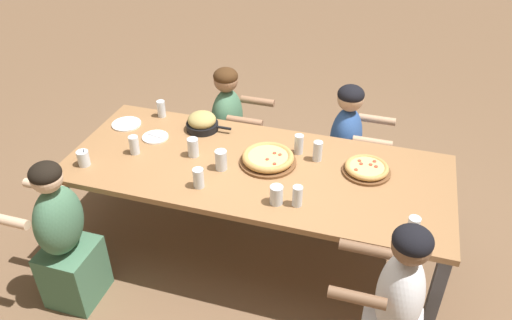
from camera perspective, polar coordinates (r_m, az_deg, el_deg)
ground_plane at (r=3.79m, az=-0.00°, el=-10.41°), size 18.00×18.00×0.00m
dining_table at (r=3.33m, az=-0.00°, el=-1.67°), size 2.53×1.03×0.78m
pizza_board_main at (r=3.30m, az=1.38°, el=0.18°), size 0.38×0.38×0.07m
pizza_board_second at (r=3.29m, az=12.52°, el=-0.98°), size 0.31×0.31×0.06m
skillet_bowl at (r=3.68m, az=-6.18°, el=4.32°), size 0.34×0.24×0.14m
empty_plate_a at (r=3.65m, az=-11.44°, el=2.59°), size 0.19×0.19×0.02m
empty_plate_b at (r=3.86m, az=-14.59°, el=4.00°), size 0.22×0.22×0.02m
cocktail_glass_blue at (r=3.47m, az=-19.11°, el=0.12°), size 0.08×0.08×0.13m
drinking_glass_a at (r=2.87m, az=17.48°, el=-7.46°), size 0.07×0.07×0.13m
drinking_glass_b at (r=3.89m, az=-10.78°, el=5.77°), size 0.06×0.06×0.13m
drinking_glass_c at (r=3.34m, az=7.05°, el=0.90°), size 0.06×0.06×0.14m
drinking_glass_d at (r=3.40m, az=4.92°, el=1.81°), size 0.06×0.06×0.14m
drinking_glass_e at (r=3.24m, az=-4.02°, el=-0.08°), size 0.08×0.08×0.14m
drinking_glass_f at (r=3.10m, az=-6.59°, el=-2.18°), size 0.07×0.07×0.13m
drinking_glass_g at (r=3.49m, az=-13.74°, el=1.57°), size 0.07×0.07×0.13m
drinking_glass_h at (r=3.39m, az=-7.20°, el=1.37°), size 0.07×0.07×0.13m
drinking_glass_i at (r=2.96m, az=2.34°, el=-4.13°), size 0.08×0.08×0.12m
drinking_glass_j at (r=2.95m, az=4.75°, el=-4.26°), size 0.06×0.06×0.13m
diner_near_right at (r=2.85m, az=15.49°, el=-16.77°), size 0.51×0.40×1.12m
diner_near_left at (r=3.38m, az=-21.04°, el=-8.66°), size 0.51×0.40×1.08m
diner_far_midleft at (r=4.15m, az=-3.19°, el=2.82°), size 0.51×0.40×1.10m
diner_far_midright at (r=3.97m, az=10.06°, el=0.62°), size 0.51×0.40×1.09m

